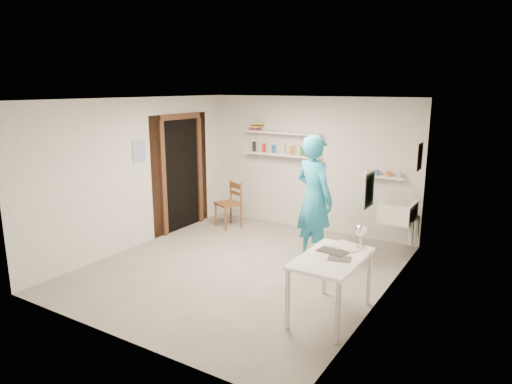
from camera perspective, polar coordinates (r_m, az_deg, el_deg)
The scene contains 27 objects.
floor at distance 6.71m, azimuth -1.81°, elevation -9.52°, with size 4.00×4.50×0.02m, color slate.
ceiling at distance 6.19m, azimuth -1.98°, elevation 11.62°, with size 4.00×4.50×0.02m, color silver.
wall_back at distance 8.29m, azimuth 6.76°, elevation 3.49°, with size 4.00×0.02×2.40m, color silver.
wall_front at distance 4.69m, azimuth -17.33°, elevation -4.48°, with size 4.00×0.02×2.40m, color silver.
wall_left at distance 7.61m, azimuth -14.63°, elevation 2.31°, with size 0.02×4.50×2.40m, color silver.
wall_right at distance 5.52m, azimuth 15.80°, elevation -1.75°, with size 0.02×4.50×2.40m, color silver.
doorway_recess at distance 8.38m, azimuth -9.31°, elevation 2.13°, with size 0.02×0.90×2.00m, color black.
corridor_box at distance 8.85m, azimuth -12.82°, elevation 2.88°, with size 1.40×1.50×2.10m, color brown.
door_lintel at distance 8.24m, azimuth -9.48°, elevation 9.30°, with size 0.06×1.05×0.10m, color brown.
door_jamb_near at distance 8.01m, azimuth -11.53°, elevation 1.52°, with size 0.06×0.10×2.00m, color brown.
door_jamb_far at distance 8.75m, azimuth -7.08°, elevation 2.66°, with size 0.06×0.10×2.00m, color brown.
shelf_lower at distance 8.37m, azimuth 3.29°, elevation 4.69°, with size 1.50×0.22×0.03m, color white.
shelf_upper at distance 8.32m, azimuth 3.33°, elevation 7.42°, with size 1.50×0.22×0.03m, color white.
ledge_shelf at distance 7.76m, azimuth 15.54°, elevation 1.84°, with size 0.70×0.14×0.03m, color white.
poster_left at distance 7.58m, azimuth -14.40°, elevation 4.96°, with size 0.01×0.28×0.36m, color #334C7F.
poster_right_a at distance 7.18m, azimuth 19.80°, elevation 4.17°, with size 0.01×0.34×0.42m, color #995933.
poster_right_b at distance 4.95m, azimuth 14.01°, elevation 0.24°, with size 0.01×0.30×0.38m, color #3F724C.
belfast_sink at distance 7.31m, azimuth 17.31°, elevation -2.33°, with size 0.48×0.60×0.30m, color white.
man at distance 6.79m, azimuth 7.28°, elevation -0.84°, with size 0.69×0.45×1.89m, color teal.
wall_clock at distance 6.94m, azimuth 7.38°, elevation 2.12°, with size 0.34×0.34×0.04m, color beige.
wooden_chair at distance 8.47m, azimuth -3.49°, elevation -1.47°, with size 0.41×0.39×0.89m, color brown.
work_table at distance 5.32m, azimuth 9.29°, elevation -11.61°, with size 0.65×1.08×0.72m, color white.
desk_lamp at distance 5.43m, azimuth 13.01°, elevation -4.67°, with size 0.14×0.14×0.14m, color white.
spray_cans at distance 8.35m, azimuth 3.30°, elevation 5.37°, with size 1.26×0.06×0.17m.
book_stack at distance 8.59m, azimuth 0.01°, elevation 8.19°, with size 0.26×0.14×0.14m.
ledge_pots at distance 7.75m, azimuth 15.56°, elevation 2.28°, with size 0.48×0.07×0.09m.
papers at distance 5.17m, azimuth 9.44°, elevation -7.90°, with size 0.30×0.22×0.02m.
Camera 1 is at (3.42, -5.16, 2.56)m, focal length 32.00 mm.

